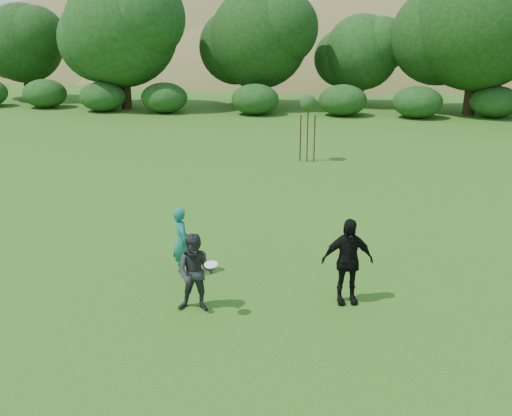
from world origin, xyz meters
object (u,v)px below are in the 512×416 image
Objects in this scene: player_teal at (181,241)px; sapling at (308,105)px; player_black at (347,261)px; player_grey at (196,273)px.

player_teal is 12.31m from sapling.
sapling is at bearing 83.32° from player_black.
sapling is (2.05, 12.03, 1.59)m from player_teal.
player_teal is 0.88× the size of player_black.
player_black is at bearing -136.22° from player_teal.
player_teal is at bearing -99.66° from sapling.
player_grey is 3.17m from player_black.
player_teal is 1.87m from player_grey.
sapling reaches higher than player_grey.
player_grey is (0.80, -1.69, 0.01)m from player_teal.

